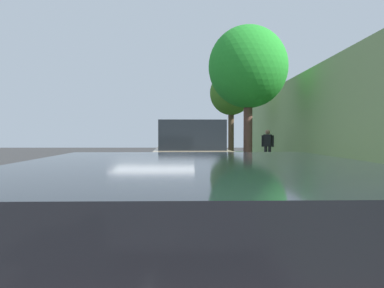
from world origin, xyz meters
TOP-DOWN VIEW (x-y plane):
  - ground at (0.00, 0.00)m, footprint 74.18×74.18m
  - sidewalk at (4.18, 0.00)m, footprint 3.61×46.36m
  - curb_edge at (2.30, 0.00)m, footprint 0.16×46.36m
  - lane_stripe_centre at (-3.06, -1.08)m, footprint 0.14×44.20m
  - lane_stripe_bike_edge at (0.83, 0.00)m, footprint 0.12×46.36m
  - building_facade at (6.24, 0.00)m, footprint 0.50×46.36m
  - parked_suv_tan_mid at (1.11, -1.13)m, footprint 2.12×4.77m
  - parked_suv_grey_far at (1.16, 4.65)m, footprint 2.09×4.76m
  - parked_sedan_black_farthest at (1.17, 13.89)m, footprint 1.86×4.41m
  - bicycle_at_curb at (1.83, 8.61)m, footprint 1.16×1.31m
  - cyclist_with_backpack at (2.04, 8.18)m, footprint 0.56×0.51m
  - street_tree_near_cyclist at (3.57, 4.94)m, footprint 3.33×3.33m
  - street_tree_mid_block at (3.57, 12.20)m, footprint 2.51×2.51m
  - pedestrian_on_phone at (4.96, 7.94)m, footprint 0.57×0.37m
  - fire_hydrant at (2.73, -2.88)m, footprint 0.22×0.22m

SIDE VIEW (x-z plane):
  - ground at x=0.00m, z-range 0.00..0.00m
  - lane_stripe_bike_edge at x=0.83m, z-range 0.00..0.01m
  - lane_stripe_centre at x=-3.06m, z-range 0.00..0.01m
  - sidewalk at x=4.18m, z-range 0.00..0.17m
  - curb_edge at x=2.30m, z-range 0.00..0.17m
  - bicycle_at_curb at x=1.83m, z-range 0.00..0.73m
  - fire_hydrant at x=2.73m, z-range 0.17..1.01m
  - parked_sedan_black_farthest at x=1.17m, z-range -0.01..1.51m
  - parked_suv_tan_mid at x=1.11m, z-range 0.03..2.02m
  - parked_suv_grey_far at x=1.16m, z-range 0.03..2.02m
  - cyclist_with_backpack at x=2.04m, z-range 0.20..1.99m
  - pedestrian_on_phone at x=4.96m, z-range 0.28..1.96m
  - building_facade at x=6.24m, z-range 0.00..4.30m
  - street_tree_mid_block at x=3.57m, z-range 1.41..6.60m
  - street_tree_near_cyclist at x=3.57m, z-range 1.41..7.45m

